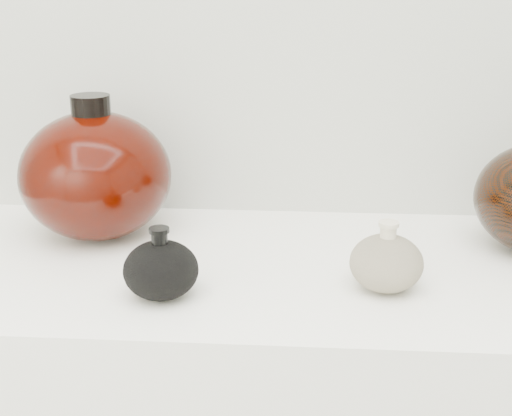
{
  "coord_description": "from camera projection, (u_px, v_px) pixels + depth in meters",
  "views": [
    {
      "loc": [
        0.06,
        -0.07,
        1.34
      ],
      "look_at": [
        -0.01,
        0.92,
        1.0
      ],
      "focal_mm": 50.0,
      "sensor_mm": 36.0,
      "label": 1
    }
  ],
  "objects": [
    {
      "name": "black_gourd_vase",
      "position": [
        161.0,
        269.0,
        0.99
      ],
      "size": [
        0.13,
        0.13,
        0.1
      ],
      "color": "black",
      "rests_on": "display_counter"
    },
    {
      "name": "cream_gourd_vase",
      "position": [
        386.0,
        262.0,
        1.01
      ],
      "size": [
        0.14,
        0.14,
        0.1
      ],
      "color": "#C2B095",
      "rests_on": "display_counter"
    },
    {
      "name": "room",
      "position": [
        175.0,
        61.0,
        0.34
      ],
      "size": [
        3.04,
        2.42,
        2.64
      ],
      "color": "slate",
      "rests_on": "ground"
    },
    {
      "name": "left_round_pot",
      "position": [
        96.0,
        175.0,
        1.19
      ],
      "size": [
        0.32,
        0.32,
        0.24
      ],
      "color": "black",
      "rests_on": "display_counter"
    }
  ]
}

